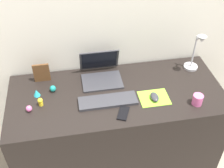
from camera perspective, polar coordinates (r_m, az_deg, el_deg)
ground_plane at (r=2.62m, az=0.77°, el=-13.89°), size 6.00×6.00×0.00m
back_wall at (r=2.38m, az=-0.76°, el=3.44°), size 2.77×0.05×1.40m
desk at (r=2.33m, az=0.85°, el=-8.56°), size 1.57×0.67×0.74m
laptop at (r=2.17m, az=-2.27°, el=2.48°), size 0.30×0.28×0.21m
keyboard at (r=1.99m, az=-0.84°, el=-3.41°), size 0.41×0.13×0.02m
mousepad at (r=2.04m, az=8.42°, el=-2.77°), size 0.21×0.17×0.00m
mouse at (r=2.02m, az=8.53°, el=-2.59°), size 0.06×0.10×0.03m
cell_phone at (r=1.91m, az=2.29°, el=-5.86°), size 0.11×0.14×0.01m
desk_lamp at (r=2.27m, az=16.43°, el=5.91°), size 0.11×0.16×0.34m
picture_frame at (r=2.19m, az=-13.94°, el=2.19°), size 0.12×0.02×0.15m
coffee_mug at (r=2.04m, az=16.78°, el=-3.03°), size 0.07×0.07×0.08m
toy_figurine_yellow at (r=2.01m, az=-14.17°, el=-3.45°), size 0.04×0.04×0.06m
toy_figurine_cyan at (r=2.10m, az=-14.90°, el=-1.72°), size 0.05×0.05×0.05m
toy_figurine_pink at (r=2.00m, az=-16.31°, el=-4.77°), size 0.04×0.04×0.04m
toy_figurine_teal at (r=2.11m, az=-11.78°, el=-0.92°), size 0.04×0.04×0.05m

